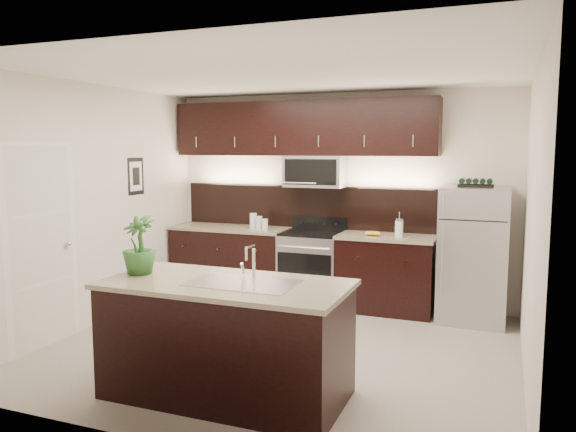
% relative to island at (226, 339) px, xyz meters
% --- Properties ---
extents(ground, '(4.50, 4.50, 0.00)m').
position_rel_island_xyz_m(ground, '(0.00, 1.16, -0.47)').
color(ground, gray).
rests_on(ground, ground).
extents(room_walls, '(4.52, 4.02, 2.71)m').
position_rel_island_xyz_m(room_walls, '(-0.11, 1.12, 1.22)').
color(room_walls, silver).
rests_on(room_walls, ground).
extents(counter_run, '(3.51, 0.65, 0.94)m').
position_rel_island_xyz_m(counter_run, '(-0.45, 2.85, -0.00)').
color(counter_run, black).
rests_on(counter_run, ground).
extents(upper_fixtures, '(3.49, 0.40, 1.66)m').
position_rel_island_xyz_m(upper_fixtures, '(-0.42, 3.00, 1.67)').
color(upper_fixtures, black).
rests_on(upper_fixtures, counter_run).
extents(island, '(1.96, 0.96, 0.94)m').
position_rel_island_xyz_m(island, '(0.00, 0.00, 0.00)').
color(island, black).
rests_on(island, ground).
extents(sink_faucet, '(0.84, 0.50, 0.28)m').
position_rel_island_xyz_m(sink_faucet, '(0.15, 0.01, 0.48)').
color(sink_faucet, silver).
rests_on(sink_faucet, island).
extents(refrigerator, '(0.75, 0.68, 1.56)m').
position_rel_island_xyz_m(refrigerator, '(1.72, 2.79, 0.31)').
color(refrigerator, '#B2B2B7').
rests_on(refrigerator, ground).
extents(wine_rack, '(0.39, 0.24, 0.09)m').
position_rel_island_xyz_m(wine_rack, '(1.72, 2.79, 1.13)').
color(wine_rack, black).
rests_on(wine_rack, refrigerator).
extents(plant, '(0.29, 0.29, 0.49)m').
position_rel_island_xyz_m(plant, '(-0.81, -0.01, 0.71)').
color(plant, '#275622').
rests_on(plant, island).
extents(canisters, '(0.29, 0.17, 0.21)m').
position_rel_island_xyz_m(canisters, '(-0.97, 2.77, 0.56)').
color(canisters, silver).
rests_on(canisters, counter_run).
extents(french_press, '(0.10, 0.10, 0.29)m').
position_rel_island_xyz_m(french_press, '(0.87, 2.80, 0.58)').
color(french_press, silver).
rests_on(french_press, counter_run).
extents(bananas, '(0.20, 0.16, 0.06)m').
position_rel_island_xyz_m(bananas, '(0.51, 2.77, 0.50)').
color(bananas, gold).
rests_on(bananas, counter_run).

